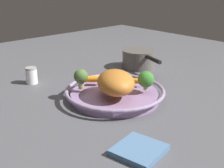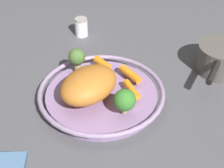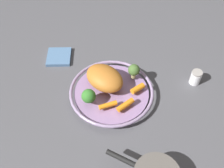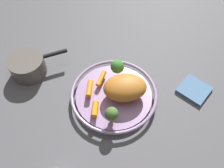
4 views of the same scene
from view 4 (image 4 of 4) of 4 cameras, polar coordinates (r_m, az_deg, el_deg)
name	(u,v)px [view 4 (image 4 of 4)]	position (r m, az deg, el deg)	size (l,w,h in m)	color
ground_plane	(114,98)	(0.92, 0.42, -3.35)	(2.13, 2.13, 0.00)	#4C4C51
serving_bowl	(114,96)	(0.91, 0.43, -2.71)	(0.32, 0.32, 0.04)	#8E709E
roast_chicken_piece	(125,88)	(0.86, 3.05, -0.84)	(0.15, 0.11, 0.07)	#B56A26
baby_carrot_right	(89,88)	(0.89, -5.29, -1.05)	(0.02, 0.02, 0.07)	orange
baby_carrot_back	(102,78)	(0.92, -2.39, 1.40)	(0.02, 0.02, 0.07)	orange
baby_carrot_left	(95,109)	(0.85, -4.01, -5.82)	(0.02, 0.02, 0.05)	orange
broccoli_floret_large	(112,114)	(0.80, -0.10, -7.02)	(0.05, 0.05, 0.06)	tan
broccoli_floret_edge	(117,67)	(0.92, 1.24, 4.08)	(0.05, 0.05, 0.06)	#98A866
saucepan	(28,66)	(1.02, -19.02, 4.04)	(0.14, 0.23, 0.08)	#56514C
dish_towel	(194,90)	(0.99, 18.63, -1.31)	(0.11, 0.10, 0.01)	#4C7099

